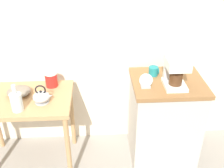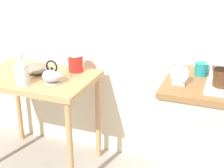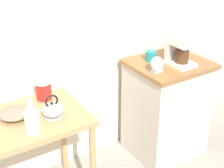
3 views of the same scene
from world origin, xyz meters
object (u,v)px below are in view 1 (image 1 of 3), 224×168
object	(u,v)px
mug_dark_teal	(154,71)
mug_small_cream	(177,69)
table_clock	(146,82)
canister_enamel	(51,79)
glass_carafe_vase	(16,101)
teakettle	(42,97)
bowl_stoneware	(19,91)
coffee_maker	(176,70)

from	to	relation	value
mug_dark_teal	mug_small_cream	distance (m)	0.22
mug_dark_teal	table_clock	distance (m)	0.24
mug_dark_teal	mug_small_cream	xyz separation A→B (m)	(0.22, 0.03, -0.00)
canister_enamel	table_clock	distance (m)	0.88
canister_enamel	glass_carafe_vase	bearing A→B (deg)	-121.31
mug_small_cream	table_clock	world-z (taller)	table_clock
teakettle	table_clock	world-z (taller)	table_clock
bowl_stoneware	mug_dark_teal	xyz separation A→B (m)	(1.20, 0.08, 0.12)
coffee_maker	mug_dark_teal	size ratio (longest dim) A/B	2.83
glass_carafe_vase	table_clock	size ratio (longest dim) A/B	1.88
bowl_stoneware	mug_dark_teal	world-z (taller)	mug_dark_teal
canister_enamel	coffee_maker	world-z (taller)	coffee_maker
canister_enamel	table_clock	bearing A→B (deg)	-17.83
bowl_stoneware	mug_dark_teal	bearing A→B (deg)	3.95
coffee_maker	mug_small_cream	distance (m)	0.25
teakettle	mug_small_cream	world-z (taller)	mug_small_cream
teakettle	table_clock	xyz separation A→B (m)	(0.87, 0.00, 0.12)
teakettle	glass_carafe_vase	size ratio (longest dim) A/B	0.75
glass_carafe_vase	coffee_maker	xyz separation A→B (m)	(1.30, 0.13, 0.17)
canister_enamel	mug_dark_teal	distance (m)	0.94
bowl_stoneware	teakettle	xyz separation A→B (m)	(0.22, -0.13, 0.02)
bowl_stoneware	table_clock	xyz separation A→B (m)	(1.09, -0.13, 0.13)
canister_enamel	coffee_maker	xyz separation A→B (m)	(1.07, -0.24, 0.18)
coffee_maker	table_clock	xyz separation A→B (m)	(-0.25, -0.02, -0.09)
canister_enamel	mug_small_cream	size ratio (longest dim) A/B	1.74
bowl_stoneware	teakettle	bearing A→B (deg)	-30.08
glass_carafe_vase	mug_small_cream	bearing A→B (deg)	13.99
canister_enamel	table_clock	xyz separation A→B (m)	(0.83, -0.27, 0.10)
bowl_stoneware	coffee_maker	world-z (taller)	coffee_maker
bowl_stoneware	canister_enamel	world-z (taller)	canister_enamel
canister_enamel	mug_small_cream	world-z (taller)	mug_small_cream
bowl_stoneware	glass_carafe_vase	world-z (taller)	glass_carafe_vase
mug_small_cream	bowl_stoneware	bearing A→B (deg)	-175.43
glass_carafe_vase	canister_enamel	xyz separation A→B (m)	(0.22, 0.37, -0.01)
coffee_maker	bowl_stoneware	bearing A→B (deg)	175.58
canister_enamel	mug_small_cream	bearing A→B (deg)	-1.25
canister_enamel	mug_dark_teal	world-z (taller)	mug_dark_teal
teakettle	mug_small_cream	distance (m)	1.23
glass_carafe_vase	table_clock	xyz separation A→B (m)	(1.05, 0.10, 0.09)
teakettle	mug_dark_teal	world-z (taller)	mug_dark_teal
teakettle	table_clock	size ratio (longest dim) A/B	1.41
glass_carafe_vase	table_clock	bearing A→B (deg)	5.61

